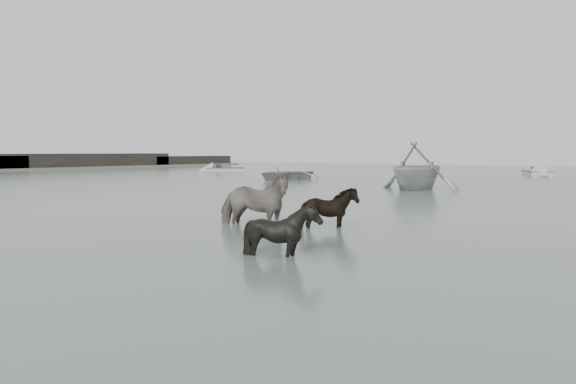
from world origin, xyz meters
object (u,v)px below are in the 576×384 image
object	(u,v)px
pony_pinto	(254,192)
pony_dark	(328,203)
pony_black	(282,221)
rowboat_lead	(284,172)

from	to	relation	value
pony_pinto	pony_dark	world-z (taller)	pony_pinto
pony_pinto	pony_black	bearing A→B (deg)	-149.45
pony_dark	rowboat_lead	bearing A→B (deg)	58.62
pony_black	pony_pinto	bearing A→B (deg)	65.35
pony_dark	pony_black	distance (m)	3.91
pony_black	rowboat_lead	size ratio (longest dim) A/B	0.26
pony_dark	pony_black	world-z (taller)	pony_black
pony_pinto	rowboat_lead	size ratio (longest dim) A/B	0.42
pony_pinto	pony_dark	distance (m)	2.01
rowboat_lead	pony_black	bearing A→B (deg)	-51.79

